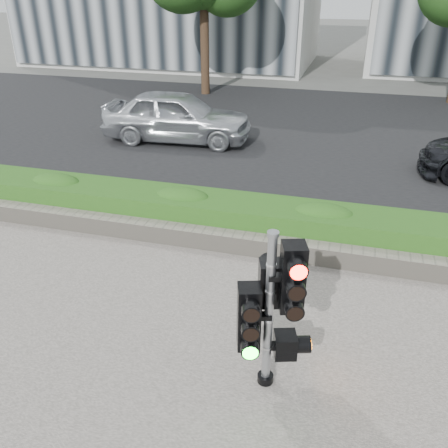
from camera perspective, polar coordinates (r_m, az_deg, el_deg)
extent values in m
plane|color=#51514C|center=(7.17, -2.67, -10.78)|extent=(120.00, 120.00, 0.00)
cube|color=black|center=(16.07, 8.53, 11.13)|extent=(60.00, 13.00, 0.02)
cube|color=gray|center=(9.72, 3.02, 0.64)|extent=(60.00, 0.25, 0.12)
cube|color=gray|center=(8.58, 1.19, -2.15)|extent=(12.00, 0.32, 0.34)
cube|color=#4D942D|center=(9.06, 2.23, 0.74)|extent=(12.00, 1.00, 0.68)
cylinder|color=black|center=(20.96, -2.33, 20.77)|extent=(0.36, 0.36, 4.03)
cylinder|color=black|center=(6.13, 4.99, -17.96)|extent=(0.20, 0.20, 0.10)
cylinder|color=gray|center=(5.48, 5.40, -10.82)|extent=(0.10, 0.10, 2.04)
cylinder|color=gray|center=(4.91, 5.93, -1.20)|extent=(0.13, 0.13, 0.05)
cube|color=#FF1107|center=(5.19, 8.22, -6.38)|extent=(0.32, 0.32, 0.82)
cube|color=#14E51E|center=(5.44, 3.00, -11.13)|extent=(0.32, 0.32, 0.82)
cube|color=black|center=(5.51, 5.56, -7.10)|extent=(0.32, 0.32, 0.56)
cube|color=orange|center=(5.84, 7.36, -14.20)|extent=(0.32, 0.32, 0.30)
imported|color=silver|center=(14.62, -5.66, 12.79)|extent=(4.55, 2.08, 1.51)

